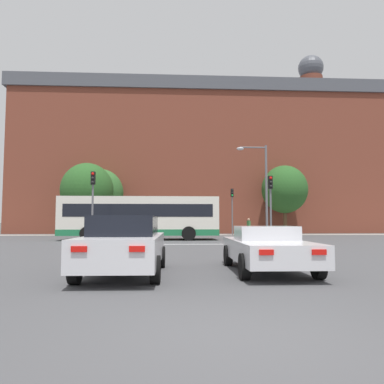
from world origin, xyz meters
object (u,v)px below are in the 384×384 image
Objects in this scene: traffic_light_near_right at (271,198)px; bus_crossing_lead at (140,217)px; car_roadster_right at (267,248)px; street_lamp_junction at (261,182)px; traffic_light_near_left at (93,195)px; traffic_light_far_right at (232,204)px; traffic_light_far_left at (125,209)px; pedestrian_walking_west at (212,225)px; car_saloon_left at (125,244)px; pedestrian_walking_east at (184,225)px; pedestrian_waiting at (249,225)px.

bus_crossing_lead is at bearing 150.03° from traffic_light_near_right.
car_roadster_right is at bearing -105.76° from traffic_light_near_right.
traffic_light_near_left is at bearing -167.22° from street_lamp_junction.
traffic_light_far_right is at bearing 91.48° from street_lamp_junction.
pedestrian_walking_west is at bearing 3.65° from traffic_light_far_left.
pedestrian_walking_west is (5.31, 26.83, 0.21)m from car_saloon_left.
traffic_light_far_right is (8.24, 8.42, 1.33)m from bus_crossing_lead.
traffic_light_far_left is at bearing 134.42° from street_lamp_junction.
traffic_light_near_left is at bearing -28.47° from bus_crossing_lead.
car_saloon_left reaches higher than car_roadster_right.
pedestrian_walking_west is at bearing 57.47° from traffic_light_near_left.
traffic_light_near_left is at bearing 18.08° from pedestrian_walking_east.
traffic_light_near_right reaches higher than traffic_light_far_left.
car_saloon_left is at bearing -33.93° from pedestrian_waiting.
traffic_light_near_right is at bearing 61.02° from car_saloon_left.
traffic_light_near_left is 18.47m from pedestrian_waiting.
traffic_light_far_left is 13.34m from traffic_light_near_left.
car_saloon_left is at bearing -74.74° from traffic_light_near_left.
car_saloon_left is at bearing -115.80° from street_lamp_junction.
car_saloon_left is 3.94m from car_roadster_right.
pedestrian_waiting is (12.04, 0.17, -1.61)m from traffic_light_far_left.
pedestrian_walking_east is (-6.32, 0.68, 0.06)m from pedestrian_waiting.
traffic_light_far_left is 12.15m from pedestrian_waiting.
car_saloon_left is 27.27m from pedestrian_walking_east.
traffic_light_near_right is 10.93m from traffic_light_near_left.
car_roadster_right is 26.54m from pedestrian_waiting.
pedestrian_waiting is at bearing 72.63° from car_saloon_left.
traffic_light_near_right reaches higher than car_roadster_right.
pedestrian_walking_east is (-1.33, 26.75, 0.35)m from car_roadster_right.
street_lamp_junction reaches higher than car_roadster_right.
traffic_light_far_right is 10.60m from street_lamp_junction.
traffic_light_far_left is (-3.14, 26.29, 1.76)m from car_saloon_left.
car_saloon_left is 17.49m from street_lamp_junction.
traffic_light_near_left reaches higher than pedestrian_walking_west.
pedestrian_walking_west is at bearing 124.78° from pedestrian_walking_east.
car_saloon_left is 27.92m from pedestrian_waiting.
traffic_light_far_right is at bearing 50.52° from traffic_light_near_left.
car_saloon_left is 0.42× the size of bus_crossing_lead.
car_saloon_left is at bearing -120.20° from traffic_light_near_right.
traffic_light_far_left reaches higher than pedestrian_walking_east.
traffic_light_far_left reaches higher than bus_crossing_lead.
bus_crossing_lead is at bearing -63.52° from pedestrian_waiting.
bus_crossing_lead is 9.80m from traffic_light_near_right.
pedestrian_waiting is 3.61m from pedestrian_walking_west.
traffic_light_near_left is at bearing -91.69° from traffic_light_far_left.
traffic_light_far_left is at bearing -40.09° from pedestrian_walking_east.
car_saloon_left is 2.96× the size of pedestrian_waiting.
traffic_light_near_right reaches higher than car_saloon_left.
bus_crossing_lead is 10.26m from pedestrian_walking_east.
pedestrian_walking_east is (6.12, 14.19, -1.95)m from traffic_light_near_left.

